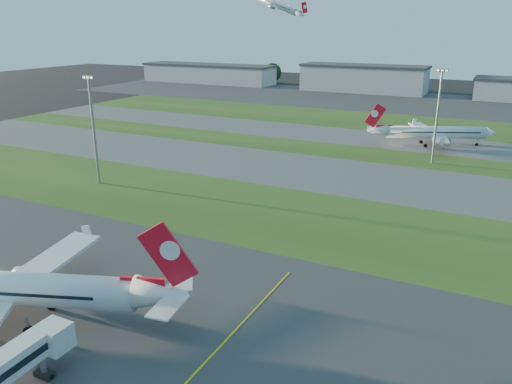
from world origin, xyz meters
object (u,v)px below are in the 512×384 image
Objects in this scene: light_mast_west at (93,123)px; light_mast_centre at (438,110)px; airliner_parked at (10,289)px; airliner_taxiing at (435,133)px.

light_mast_west is 1.00× the size of light_mast_centre.
airliner_taxiing is at bearing 54.44° from airliner_parked.
light_mast_centre is (2.89, -22.87, 10.62)m from airliner_taxiing.
airliner_parked is 1.56× the size of light_mast_centre.
airliner_parked is at bearing -56.71° from light_mast_west.
airliner_taxiing is 104.10m from light_mast_west.
airliner_parked reaches higher than airliner_taxiing.
light_mast_centre is at bearing 50.05° from airliner_parked.
airliner_parked is 1.56× the size of light_mast_west.
light_mast_west is (-33.06, 50.34, 10.19)m from airliner_parked.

